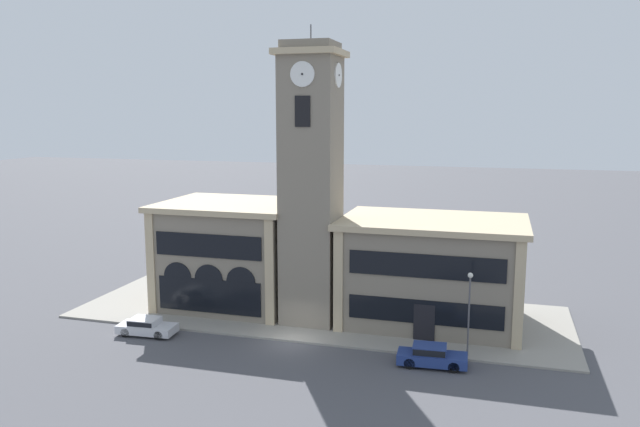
# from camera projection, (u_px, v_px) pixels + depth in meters

# --- Properties ---
(ground_plane) EXTENTS (300.00, 300.00, 0.00)m
(ground_plane) POSITION_uv_depth(u_px,v_px,m) (292.00, 342.00, 44.35)
(ground_plane) COLOR #4C4C51
(sidewalk_kerb) EXTENTS (39.31, 13.70, 0.15)m
(sidewalk_kerb) POSITION_uv_depth(u_px,v_px,m) (319.00, 312.00, 50.83)
(sidewalk_kerb) COLOR gray
(sidewalk_kerb) RESTS_ON ground_plane
(clock_tower) EXTENTS (4.76, 4.76, 22.50)m
(clock_tower) POSITION_uv_depth(u_px,v_px,m) (311.00, 186.00, 47.13)
(clock_tower) COLOR gray
(clock_tower) RESTS_ON ground_plane
(town_hall_left_wing) EXTENTS (11.51, 9.67, 8.80)m
(town_hall_left_wing) POSITION_uv_depth(u_px,v_px,m) (232.00, 253.00, 52.56)
(town_hall_left_wing) COLOR gray
(town_hall_left_wing) RESTS_ON ground_plane
(town_hall_right_wing) EXTENTS (14.03, 9.67, 8.17)m
(town_hall_right_wing) POSITION_uv_depth(u_px,v_px,m) (432.00, 271.00, 48.04)
(town_hall_right_wing) COLOR gray
(town_hall_right_wing) RESTS_ON ground_plane
(parked_car_near) EXTENTS (4.35, 2.06, 1.26)m
(parked_car_near) POSITION_uv_depth(u_px,v_px,m) (146.00, 326.00, 45.80)
(parked_car_near) COLOR silver
(parked_car_near) RESTS_ON ground_plane
(parked_car_mid) EXTENTS (4.54, 1.95, 1.41)m
(parked_car_mid) POSITION_uv_depth(u_px,v_px,m) (431.00, 355.00, 40.10)
(parked_car_mid) COLOR navy
(parked_car_mid) RESTS_ON ground_plane
(street_lamp) EXTENTS (0.36, 0.36, 5.71)m
(street_lamp) POSITION_uv_depth(u_px,v_px,m) (469.00, 302.00, 40.96)
(street_lamp) COLOR #4C4C51
(street_lamp) RESTS_ON sidewalk_kerb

